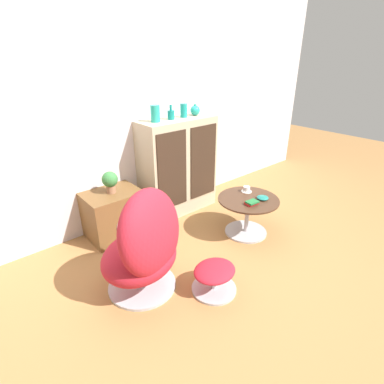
# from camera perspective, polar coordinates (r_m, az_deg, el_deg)

# --- Properties ---
(ground_plane) EXTENTS (12.00, 12.00, 0.00)m
(ground_plane) POSITION_cam_1_polar(r_m,az_deg,el_deg) (2.97, 4.95, -13.83)
(ground_plane) COLOR #A87542
(wall_back) EXTENTS (6.40, 0.06, 2.60)m
(wall_back) POSITION_cam_1_polar(r_m,az_deg,el_deg) (3.46, -11.39, 15.33)
(wall_back) COLOR silver
(wall_back) RESTS_ON ground_plane
(sideboard) EXTENTS (0.95, 0.41, 1.17)m
(sideboard) POSITION_cam_1_polar(r_m,az_deg,el_deg) (3.69, -2.69, 4.90)
(sideboard) COLOR tan
(sideboard) RESTS_ON ground_plane
(tv_console) EXTENTS (0.58, 0.46, 0.52)m
(tv_console) POSITION_cam_1_polar(r_m,az_deg,el_deg) (3.38, -14.64, -4.08)
(tv_console) COLOR brown
(tv_console) RESTS_ON ground_plane
(egg_chair) EXTENTS (0.89, 0.86, 0.96)m
(egg_chair) POSITION_cam_1_polar(r_m,az_deg,el_deg) (2.48, -8.91, -10.06)
(egg_chair) COLOR #B7B7BC
(egg_chair) RESTS_ON ground_plane
(ottoman) EXTENTS (0.38, 0.38, 0.25)m
(ottoman) POSITION_cam_1_polar(r_m,az_deg,el_deg) (2.62, 4.29, -15.46)
(ottoman) COLOR #B7B7BC
(ottoman) RESTS_ON ground_plane
(coffee_table) EXTENTS (0.66, 0.66, 0.43)m
(coffee_table) POSITION_cam_1_polar(r_m,az_deg,el_deg) (3.35, 10.50, -3.68)
(coffee_table) COLOR #B7B7BC
(coffee_table) RESTS_ON ground_plane
(vase_leftmost) EXTENTS (0.10, 0.10, 0.18)m
(vase_leftmost) POSITION_cam_1_polar(r_m,az_deg,el_deg) (3.35, -7.02, 14.61)
(vase_leftmost) COLOR teal
(vase_leftmost) RESTS_ON sideboard
(vase_inner_left) EXTENTS (0.08, 0.08, 0.16)m
(vase_inner_left) POSITION_cam_1_polar(r_m,az_deg,el_deg) (3.48, -4.04, 14.53)
(vase_inner_left) COLOR #147A75
(vase_inner_left) RESTS_ON sideboard
(vase_inner_right) EXTENTS (0.08, 0.08, 0.16)m
(vase_inner_right) POSITION_cam_1_polar(r_m,az_deg,el_deg) (3.59, -1.60, 15.26)
(vase_inner_right) COLOR teal
(vase_inner_right) RESTS_ON sideboard
(vase_rightmost) EXTENTS (0.12, 0.12, 0.13)m
(vase_rightmost) POSITION_cam_1_polar(r_m,az_deg,el_deg) (3.70, 0.58, 15.29)
(vase_rightmost) COLOR teal
(vase_rightmost) RESTS_ON sideboard
(potted_plant) EXTENTS (0.16, 0.16, 0.23)m
(potted_plant) POSITION_cam_1_polar(r_m,az_deg,el_deg) (3.21, -15.35, 2.09)
(potted_plant) COLOR #996B4C
(potted_plant) RESTS_ON tv_console
(teacup) EXTENTS (0.12, 0.12, 0.06)m
(teacup) POSITION_cam_1_polar(r_m,az_deg,el_deg) (3.43, 10.35, 0.47)
(teacup) COLOR white
(teacup) RESTS_ON coffee_table
(book_stack) EXTENTS (0.13, 0.11, 0.04)m
(book_stack) POSITION_cam_1_polar(r_m,az_deg,el_deg) (3.16, 11.31, -2.00)
(book_stack) COLOR red
(book_stack) RESTS_ON coffee_table
(bowl) EXTENTS (0.13, 0.13, 0.04)m
(bowl) POSITION_cam_1_polar(r_m,az_deg,el_deg) (3.29, 13.30, -1.06)
(bowl) COLOR #1E7A70
(bowl) RESTS_ON coffee_table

